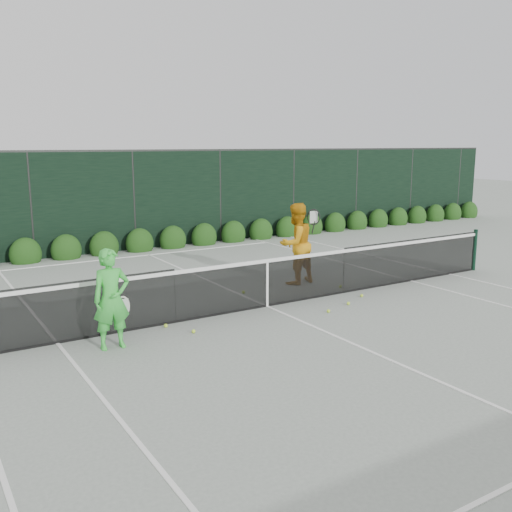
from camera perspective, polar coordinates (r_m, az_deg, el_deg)
ground at (r=11.55m, az=1.11°, el=-5.08°), size 80.00×80.00×0.00m
tennis_net at (r=11.40m, az=1.02°, el=-2.53°), size 12.90×0.10×1.07m
player_woman at (r=9.35m, az=-14.25°, el=-4.20°), size 0.65×0.40×1.62m
player_man at (r=13.28m, az=4.01°, el=1.24°), size 1.01×0.84×1.89m
court_lines at (r=11.55m, az=1.11°, el=-5.05°), size 11.03×23.83×0.01m
windscreen_fence at (r=9.11m, az=10.48°, el=0.11°), size 32.00×21.07×3.06m
hedge_row at (r=17.78m, az=-11.55°, el=1.24°), size 31.66×0.65×0.94m
tennis_balls at (r=11.55m, az=3.21°, el=-4.91°), size 4.58×2.18×0.07m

